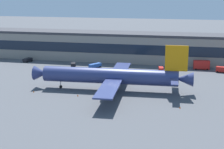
% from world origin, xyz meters
% --- Properties ---
extents(ground_plane, '(600.00, 600.00, 0.00)m').
position_xyz_m(ground_plane, '(0.00, 0.00, 0.00)').
color(ground_plane, '#4C4F54').
extents(terminal_building, '(169.58, 15.28, 14.55)m').
position_xyz_m(terminal_building, '(0.00, 48.85, 7.30)').
color(terminal_building, gray).
rests_on(terminal_building, ground_plane).
extents(airliner, '(58.30, 49.81, 17.19)m').
position_xyz_m(airliner, '(3.39, -3.85, 5.39)').
color(airliner, navy).
rests_on(airliner, ground_plane).
extents(baggage_tug, '(2.83, 3.98, 1.85)m').
position_xyz_m(baggage_tug, '(-22.68, 30.27, 1.09)').
color(baggage_tug, black).
rests_on(baggage_tug, ground_plane).
extents(follow_me_car, '(2.61, 4.65, 1.85)m').
position_xyz_m(follow_me_car, '(18.72, 29.68, 1.09)').
color(follow_me_car, red).
rests_on(follow_me_car, ground_plane).
extents(belt_loader, '(5.26, 6.41, 1.95)m').
position_xyz_m(belt_loader, '(-12.00, 30.60, 1.15)').
color(belt_loader, '#2651A5').
rests_on(belt_loader, ground_plane).
extents(catering_truck, '(7.40, 3.21, 4.15)m').
position_xyz_m(catering_truck, '(36.68, 37.07, 2.29)').
color(catering_truck, red).
rests_on(catering_truck, ground_plane).
extents(pushback_tractor, '(3.82, 5.33, 1.75)m').
position_xyz_m(pushback_tractor, '(-48.96, 36.27, 1.05)').
color(pushback_tractor, black).
rests_on(pushback_tractor, ground_plane).
extents(crew_van, '(5.56, 3.33, 2.55)m').
position_xyz_m(crew_van, '(45.42, 33.06, 1.46)').
color(crew_van, red).
rests_on(crew_van, ground_plane).
extents(traffic_cone_0, '(0.47, 0.47, 0.58)m').
position_xyz_m(traffic_cone_0, '(27.95, -18.13, 0.29)').
color(traffic_cone_0, '#F2590C').
rests_on(traffic_cone_0, ground_plane).
extents(traffic_cone_1, '(0.50, 0.50, 0.62)m').
position_xyz_m(traffic_cone_1, '(-6.85, -12.92, 0.31)').
color(traffic_cone_1, '#F2590C').
rests_on(traffic_cone_1, ground_plane).
extents(traffic_cone_2, '(0.48, 0.48, 0.60)m').
position_xyz_m(traffic_cone_2, '(-23.72, -11.76, 0.30)').
color(traffic_cone_2, '#F2590C').
rests_on(traffic_cone_2, ground_plane).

